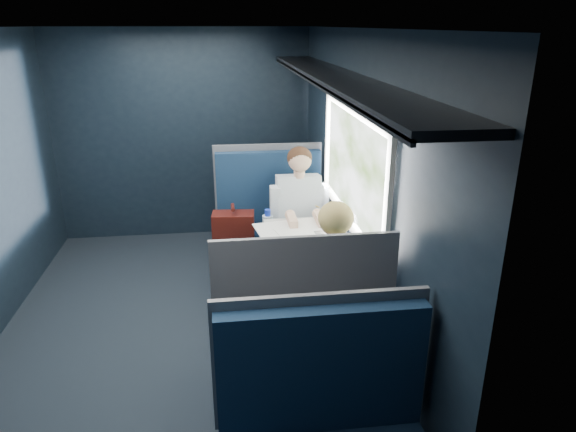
{
  "coord_description": "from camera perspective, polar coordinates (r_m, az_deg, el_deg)",
  "views": [
    {
      "loc": [
        0.43,
        -3.63,
        2.33
      ],
      "look_at": [
        0.9,
        0.0,
        0.95
      ],
      "focal_mm": 32.0,
      "sensor_mm": 36.0,
      "label": 1
    }
  ],
  "objects": [
    {
      "name": "bottle_small",
      "position": [
        4.25,
        5.04,
        -0.01
      ],
      "size": [
        0.06,
        0.06,
        0.22
      ],
      "color": "silver",
      "rests_on": "table"
    },
    {
      "name": "seat_row_front",
      "position": [
        5.77,
        -2.77,
        1.17
      ],
      "size": [
        1.04,
        0.51,
        1.16
      ],
      "color": "#0C1E37",
      "rests_on": "ground"
    },
    {
      "name": "cup",
      "position": [
        4.34,
        4.45,
        -0.21
      ],
      "size": [
        0.08,
        0.08,
        0.1
      ],
      "primitive_type": "cylinder",
      "color": "white",
      "rests_on": "table"
    },
    {
      "name": "woman",
      "position": [
        3.4,
        4.91,
        -7.53
      ],
      "size": [
        0.53,
        0.56,
        1.32
      ],
      "color": "black",
      "rests_on": "ground"
    },
    {
      "name": "table",
      "position": [
        4.04,
        1.87,
        -3.72
      ],
      "size": [
        0.62,
        1.0,
        0.74
      ],
      "color": "#54565E",
      "rests_on": "ground"
    },
    {
      "name": "seat_bay_far",
      "position": [
        3.38,
        1.08,
        -13.84
      ],
      "size": [
        1.04,
        0.62,
        1.26
      ],
      "color": "#0C1E37",
      "rests_on": "ground"
    },
    {
      "name": "ground",
      "position": [
        4.34,
        -12.16,
        -12.44
      ],
      "size": [
        2.8,
        4.2,
        0.01
      ],
      "primitive_type": "cube",
      "color": "black"
    },
    {
      "name": "papers",
      "position": [
        4.02,
        1.44,
        -2.59
      ],
      "size": [
        0.72,
        0.93,
        0.01
      ],
      "primitive_type": "cube",
      "rotation": [
        0.0,
        0.0,
        0.17
      ],
      "color": "white",
      "rests_on": "table"
    },
    {
      "name": "laptop",
      "position": [
        4.02,
        6.06,
        -1.68
      ],
      "size": [
        0.28,
        0.36,
        0.26
      ],
      "color": "silver",
      "rests_on": "table"
    },
    {
      "name": "man",
      "position": [
        4.67,
        1.34,
        0.44
      ],
      "size": [
        0.53,
        0.56,
        1.32
      ],
      "color": "black",
      "rests_on": "ground"
    },
    {
      "name": "room_shell",
      "position": [
        3.75,
        -13.49,
        6.95
      ],
      "size": [
        3.0,
        4.4,
        2.4
      ],
      "color": "black",
      "rests_on": "ground"
    },
    {
      "name": "seat_bay_near",
      "position": [
        4.9,
        -2.12,
        -2.25
      ],
      "size": [
        1.07,
        0.62,
        1.26
      ],
      "color": "#0C1E37",
      "rests_on": "ground"
    }
  ]
}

